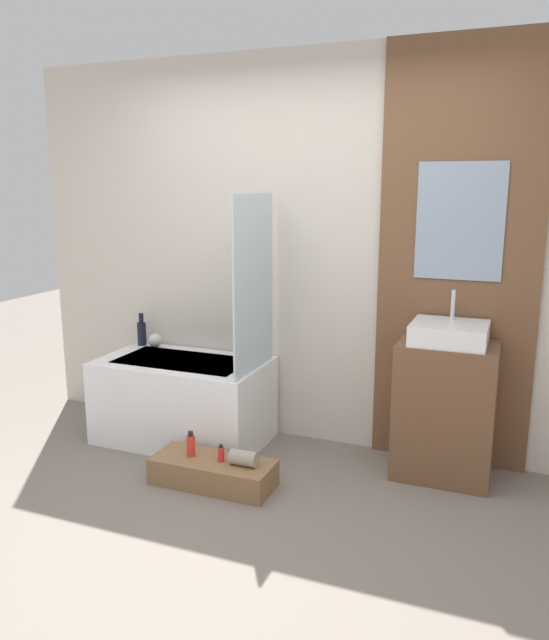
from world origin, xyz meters
TOP-DOWN VIEW (x-y plane):
  - ground_plane at (0.00, 0.00)m, footprint 12.00×12.00m
  - wall_tiled_back at (0.00, 1.58)m, footprint 4.20×0.06m
  - wall_wood_accent at (0.96, 1.53)m, footprint 0.96×0.04m
  - bathtub at (-0.78, 1.20)m, footprint 1.15×0.67m
  - glass_shower_screen at (-0.24, 1.18)m, footprint 0.01×0.59m
  - wooden_step_bench at (-0.28, 0.67)m, footprint 0.73×0.30m
  - vanity_cabinet at (0.96, 1.30)m, footprint 0.57×0.41m
  - sink at (0.96, 1.30)m, footprint 0.43×0.38m
  - vase_tall_dark at (-1.27, 1.45)m, footprint 0.07×0.07m
  - vase_round_light at (-1.14, 1.43)m, footprint 0.10×0.10m
  - bottle_soap_primary at (-0.43, 0.67)m, footprint 0.05×0.05m
  - bottle_soap_secondary at (-0.23, 0.67)m, footprint 0.04×0.04m
  - towel_roll at (-0.08, 0.67)m, footprint 0.16×0.09m

SIDE VIEW (x-z plane):
  - ground_plane at x=0.00m, z-range 0.00..0.00m
  - wooden_step_bench at x=-0.28m, z-range 0.00..0.16m
  - towel_roll at x=-0.08m, z-range 0.16..0.25m
  - bottle_soap_secondary at x=-0.23m, z-range 0.15..0.26m
  - bottle_soap_primary at x=-0.43m, z-range 0.15..0.30m
  - bathtub at x=-0.78m, z-range 0.00..0.58m
  - vanity_cabinet at x=0.96m, z-range 0.00..0.84m
  - vase_round_light at x=-1.14m, z-range 0.57..0.68m
  - vase_tall_dark at x=-1.27m, z-range 0.55..0.79m
  - sink at x=0.96m, z-range 0.75..1.05m
  - glass_shower_screen at x=-0.24m, z-range 0.57..1.70m
  - wall_tiled_back at x=0.00m, z-range 0.00..2.60m
  - wall_wood_accent at x=0.96m, z-range 0.01..2.61m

